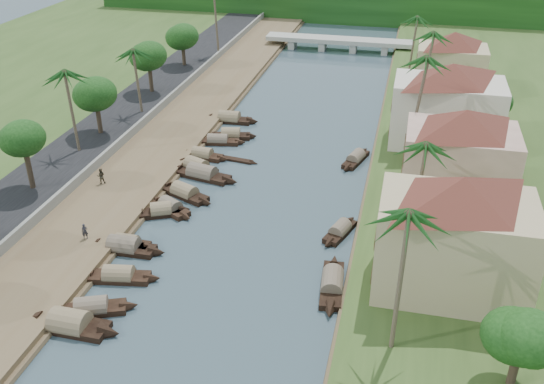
% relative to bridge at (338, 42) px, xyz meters
% --- Properties ---
extents(ground, '(220.00, 220.00, 0.00)m').
position_rel_bridge_xyz_m(ground, '(-0.00, -72.00, -1.72)').
color(ground, '#3B4E58').
rests_on(ground, ground).
extents(left_bank, '(10.00, 180.00, 0.80)m').
position_rel_bridge_xyz_m(left_bank, '(-16.00, -52.00, -1.32)').
color(left_bank, brown).
rests_on(left_bank, ground).
extents(right_bank, '(16.00, 180.00, 1.20)m').
position_rel_bridge_xyz_m(right_bank, '(19.00, -52.00, -1.12)').
color(right_bank, '#324C1E').
rests_on(right_bank, ground).
extents(road, '(8.00, 180.00, 1.40)m').
position_rel_bridge_xyz_m(road, '(-24.50, -52.00, -1.02)').
color(road, black).
rests_on(road, ground).
extents(retaining_wall, '(0.40, 180.00, 1.10)m').
position_rel_bridge_xyz_m(retaining_wall, '(-20.20, -52.00, -0.37)').
color(retaining_wall, slate).
rests_on(retaining_wall, left_bank).
extents(treeline, '(120.00, 14.00, 8.00)m').
position_rel_bridge_xyz_m(treeline, '(-0.00, 28.00, 2.28)').
color(treeline, '#12370F').
rests_on(treeline, ground).
extents(bridge, '(28.00, 4.00, 2.40)m').
position_rel_bridge_xyz_m(bridge, '(0.00, 0.00, 0.00)').
color(bridge, '#A6A79C').
rests_on(bridge, ground).
extents(building_near, '(14.85, 14.85, 10.20)m').
position_rel_bridge_xyz_m(building_near, '(18.99, -74.00, 4.66)').
color(building_near, tan).
rests_on(building_near, right_bank).
extents(building_mid, '(14.11, 14.11, 9.70)m').
position_rel_bridge_xyz_m(building_mid, '(19.99, -58.00, 4.41)').
color(building_mid, beige).
rests_on(building_mid, right_bank).
extents(building_far, '(15.59, 15.59, 10.20)m').
position_rel_bridge_xyz_m(building_far, '(18.99, -44.00, 4.66)').
color(building_far, beige).
rests_on(building_far, right_bank).
extents(building_distant, '(12.62, 12.62, 9.20)m').
position_rel_bridge_xyz_m(building_distant, '(19.99, -24.00, 4.16)').
color(building_distant, tan).
rests_on(building_distant, right_bank).
extents(sampan_0, '(7.61, 4.26, 2.03)m').
position_rel_bridge_xyz_m(sampan_0, '(-8.82, -82.44, -1.31)').
color(sampan_0, black).
rests_on(sampan_0, ground).
extents(sampan_1, '(8.67, 2.34, 2.53)m').
position_rel_bridge_xyz_m(sampan_1, '(-9.53, -84.60, -1.30)').
color(sampan_1, black).
rests_on(sampan_1, ground).
extents(sampan_2, '(7.71, 2.76, 2.02)m').
position_rel_bridge_xyz_m(sampan_2, '(-8.63, -77.91, -1.31)').
color(sampan_2, black).
rests_on(sampan_2, ground).
extents(sampan_3, '(8.37, 2.06, 2.24)m').
position_rel_bridge_xyz_m(sampan_3, '(-10.17, -73.63, -1.31)').
color(sampan_3, black).
rests_on(sampan_3, ground).
extents(sampan_4, '(6.23, 1.60, 1.83)m').
position_rel_bridge_xyz_m(sampan_4, '(-10.18, -72.97, -1.32)').
color(sampan_4, black).
rests_on(sampan_4, ground).
extents(sampan_5, '(6.31, 4.04, 2.03)m').
position_rel_bridge_xyz_m(sampan_5, '(-9.33, -66.63, -1.31)').
color(sampan_5, black).
rests_on(sampan_5, ground).
extents(sampan_6, '(6.49, 4.65, 2.01)m').
position_rel_bridge_xyz_m(sampan_6, '(-8.71, -65.65, -1.31)').
color(sampan_6, black).
rests_on(sampan_6, ground).
extents(sampan_7, '(8.02, 4.76, 2.15)m').
position_rel_bridge_xyz_m(sampan_7, '(-8.35, -62.33, -1.31)').
color(sampan_7, black).
rests_on(sampan_7, ground).
extents(sampan_8, '(7.53, 4.51, 2.29)m').
position_rel_bridge_xyz_m(sampan_8, '(-9.23, -56.00, -1.30)').
color(sampan_8, black).
rests_on(sampan_8, ground).
extents(sampan_9, '(9.68, 3.78, 2.38)m').
position_rel_bridge_xyz_m(sampan_9, '(-7.99, -57.57, -1.30)').
color(sampan_9, black).
rests_on(sampan_9, ground).
extents(sampan_10, '(7.15, 2.19, 1.98)m').
position_rel_bridge_xyz_m(sampan_10, '(-9.66, -52.58, -1.31)').
color(sampan_10, black).
rests_on(sampan_10, ground).
extents(sampan_11, '(7.31, 2.96, 2.07)m').
position_rel_bridge_xyz_m(sampan_11, '(-8.02, -45.87, -1.31)').
color(sampan_11, black).
rests_on(sampan_11, ground).
extents(sampan_12, '(7.68, 2.50, 1.85)m').
position_rel_bridge_xyz_m(sampan_12, '(-9.15, -48.01, -1.32)').
color(sampan_12, black).
rests_on(sampan_12, ground).
extents(sampan_13, '(8.62, 2.17, 2.33)m').
position_rel_bridge_xyz_m(sampan_13, '(-9.89, -40.36, -1.30)').
color(sampan_13, black).
rests_on(sampan_13, ground).
extents(sampan_14, '(2.40, 9.07, 2.17)m').
position_rel_bridge_xyz_m(sampan_14, '(9.63, -74.77, -1.31)').
color(sampan_14, black).
rests_on(sampan_14, ground).
extents(sampan_15, '(3.39, 6.72, 1.84)m').
position_rel_bridge_xyz_m(sampan_15, '(9.16, -66.14, -1.32)').
color(sampan_15, black).
rests_on(sampan_15, ground).
extents(sampan_16, '(3.41, 7.54, 1.87)m').
position_rel_bridge_xyz_m(sampan_16, '(8.86, -49.32, -1.32)').
color(sampan_16, black).
rests_on(sampan_16, ground).
extents(canoe_1, '(5.30, 1.78, 0.85)m').
position_rel_bridge_xyz_m(canoe_1, '(-9.56, -77.02, -1.62)').
color(canoe_1, black).
rests_on(canoe_1, ground).
extents(canoe_2, '(5.97, 1.73, 0.86)m').
position_rel_bridge_xyz_m(canoe_2, '(-5.45, -52.36, -1.62)').
color(canoe_2, black).
rests_on(canoe_2, ground).
extents(palm_0, '(3.20, 3.20, 12.78)m').
position_rel_bridge_xyz_m(palm_0, '(15.00, -82.18, 10.42)').
color(palm_0, brown).
rests_on(palm_0, ground).
extents(palm_1, '(3.20, 3.20, 10.54)m').
position_rel_bridge_xyz_m(palm_1, '(16.00, -65.80, 8.26)').
color(palm_1, brown).
rests_on(palm_1, ground).
extents(palm_2, '(3.20, 3.20, 14.17)m').
position_rel_bridge_xyz_m(palm_2, '(15.00, -51.07, 11.76)').
color(palm_2, brown).
rests_on(palm_2, ground).
extents(palm_3, '(3.20, 3.20, 12.44)m').
position_rel_bridge_xyz_m(palm_3, '(16.00, -32.61, 10.10)').
color(palm_3, brown).
rests_on(palm_3, ground).
extents(palm_5, '(3.20, 3.20, 11.32)m').
position_rel_bridge_xyz_m(palm_5, '(-24.00, -56.67, 9.21)').
color(palm_5, brown).
rests_on(palm_5, ground).
extents(palm_6, '(3.20, 3.20, 10.20)m').
position_rel_bridge_xyz_m(palm_6, '(-22.00, -42.79, 8.14)').
color(palm_6, brown).
rests_on(palm_6, ground).
extents(palm_7, '(3.20, 3.20, 11.23)m').
position_rel_bridge_xyz_m(palm_7, '(14.00, -17.79, 8.93)').
color(palm_7, brown).
rests_on(palm_7, ground).
extents(tree_2, '(4.50, 4.50, 7.56)m').
position_rel_bridge_xyz_m(tree_2, '(-24.00, -66.51, 5.28)').
color(tree_2, '#4B392B').
rests_on(tree_2, ground).
extents(tree_3, '(5.11, 5.11, 7.29)m').
position_rel_bridge_xyz_m(tree_3, '(-24.00, -51.00, 4.79)').
color(tree_3, '#4B392B').
rests_on(tree_3, ground).
extents(tree_4, '(5.10, 5.10, 7.53)m').
position_rel_bridge_xyz_m(tree_4, '(-24.00, -34.38, 5.03)').
color(tree_4, '#4B392B').
rests_on(tree_4, ground).
extents(tree_5, '(5.09, 5.09, 6.94)m').
position_rel_bridge_xyz_m(tree_5, '(-24.00, -20.29, 4.45)').
color(tree_5, '#4B392B').
rests_on(tree_5, ground).
extents(tree_6, '(4.42, 4.42, 7.25)m').
position_rel_bridge_xyz_m(tree_6, '(24.00, -43.10, 4.80)').
color(tree_6, '#4B392B').
rests_on(tree_6, ground).
extents(tree_7, '(4.28, 4.28, 5.91)m').
position_rel_bridge_xyz_m(tree_7, '(23.00, -84.00, 3.55)').
color(tree_7, '#4B392B').
rests_on(tree_7, ground).
extents(person_near, '(0.69, 0.62, 1.58)m').
position_rel_bridge_xyz_m(person_near, '(-14.02, -73.62, -0.13)').
color(person_near, '#27272F').
rests_on(person_near, left_bank).
extents(person_far, '(1.08, 1.00, 1.78)m').
position_rel_bridge_xyz_m(person_far, '(-17.84, -62.91, -0.03)').
color(person_far, '#383427').
rests_on(person_far, left_bank).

